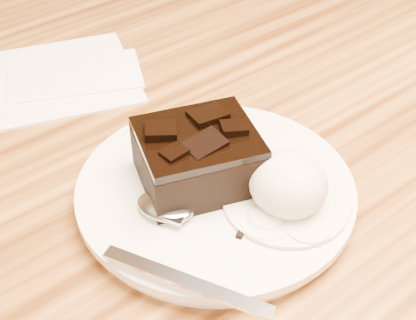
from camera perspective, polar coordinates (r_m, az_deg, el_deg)
plate at (r=0.52m, az=0.69°, el=-3.11°), size 0.23×0.23×0.02m
brownie at (r=0.51m, az=-0.93°, el=-0.06°), size 0.11×0.11×0.04m
ice_cream_scoop at (r=0.49m, az=7.35°, el=-2.17°), size 0.06×0.06×0.05m
melt_puddle at (r=0.50m, az=7.17°, el=-3.84°), size 0.10×0.10×0.00m
spoon at (r=0.49m, az=-3.91°, el=-4.36°), size 0.11×0.19×0.01m
napkin at (r=0.70m, az=-13.24°, el=7.49°), size 0.20×0.20×0.01m
crumb_a at (r=0.47m, az=2.94°, el=-6.88°), size 0.01×0.01×0.00m
crumb_b at (r=0.50m, az=8.90°, el=-4.66°), size 0.01×0.01×0.00m
crumb_c at (r=0.55m, az=2.56°, el=0.81°), size 0.00×0.01×0.00m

